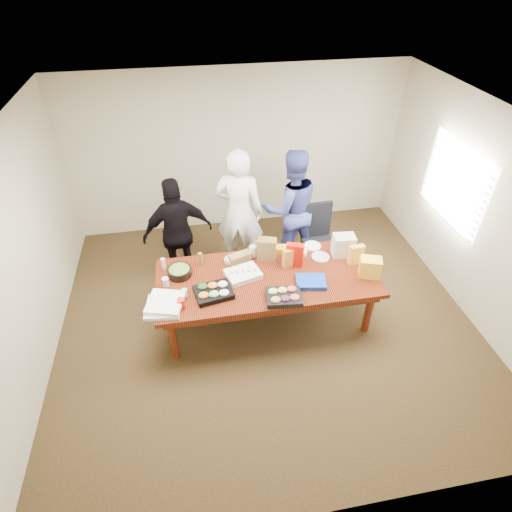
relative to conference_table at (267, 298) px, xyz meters
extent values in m
cube|color=#47301E|center=(0.00, 0.00, -0.39)|extent=(5.50, 5.00, 0.02)
cube|color=white|center=(0.00, 0.00, 2.33)|extent=(5.50, 5.00, 0.02)
cube|color=beige|center=(0.00, 2.50, 0.98)|extent=(5.50, 0.04, 2.70)
cube|color=beige|center=(0.00, -2.50, 0.98)|extent=(5.50, 0.04, 2.70)
cube|color=beige|center=(-2.75, 0.00, 0.98)|extent=(0.04, 5.00, 2.70)
cube|color=beige|center=(2.75, 0.00, 0.98)|extent=(0.04, 5.00, 2.70)
cube|color=white|center=(2.72, 0.60, 1.12)|extent=(0.03, 1.40, 1.10)
cube|color=beige|center=(2.68, 0.60, 1.12)|extent=(0.04, 1.36, 1.00)
cube|color=#4C1C0F|center=(0.00, 0.00, 0.00)|extent=(2.80, 1.20, 0.75)
cube|color=black|center=(0.99, 0.90, 0.14)|extent=(0.55, 0.55, 1.03)
imported|color=white|center=(-0.17, 1.23, 0.60)|extent=(0.82, 0.67, 1.96)
imported|color=#3E4795|center=(0.62, 1.28, 0.55)|extent=(0.96, 0.78, 1.85)
imported|color=black|center=(-1.08, 1.05, 0.47)|extent=(1.05, 0.59, 1.69)
cube|color=black|center=(-0.70, -0.21, 0.41)|extent=(0.49, 0.42, 0.07)
cube|color=black|center=(0.11, -0.44, 0.41)|extent=(0.45, 0.37, 0.06)
cube|color=white|center=(-0.30, 0.05, 0.41)|extent=(0.49, 0.42, 0.07)
cylinder|color=black|center=(-1.09, 0.23, 0.43)|extent=(0.38, 0.38, 0.10)
cube|color=#0E39B9|center=(0.51, -0.23, 0.40)|extent=(0.41, 0.33, 0.05)
cube|color=red|center=(0.40, 0.17, 0.54)|extent=(0.24, 0.17, 0.33)
cube|color=yellow|center=(1.19, 0.05, 0.52)|extent=(0.20, 0.09, 0.28)
cube|color=orange|center=(0.32, 0.16, 0.51)|extent=(0.19, 0.12, 0.27)
cylinder|color=white|center=(-0.11, 0.45, 0.45)|extent=(0.12, 0.12, 0.16)
cylinder|color=#D5C705|center=(0.37, 0.29, 0.47)|extent=(0.07, 0.07, 0.18)
cylinder|color=brown|center=(-0.81, 0.38, 0.47)|extent=(0.07, 0.07, 0.19)
cylinder|color=beige|center=(-1.29, 0.38, 0.46)|extent=(0.06, 0.06, 0.17)
cube|color=#FDB006|center=(0.34, 0.48, 0.41)|extent=(0.25, 0.17, 0.08)
cube|color=olive|center=(-0.29, 0.37, 0.43)|extent=(0.32, 0.21, 0.12)
cube|color=brown|center=(0.06, 0.35, 0.54)|extent=(0.28, 0.21, 0.32)
cylinder|color=red|center=(-1.09, -0.36, 0.44)|extent=(0.11, 0.11, 0.12)
cylinder|color=silver|center=(-1.05, -0.18, 0.43)|extent=(0.08, 0.08, 0.10)
cylinder|color=silver|center=(-1.27, 0.05, 0.43)|extent=(0.09, 0.09, 0.11)
cube|color=white|center=(-1.30, -0.35, 0.40)|extent=(0.45, 0.45, 0.05)
cube|color=white|center=(-1.27, -0.32, 0.44)|extent=(0.49, 0.49, 0.05)
cylinder|color=silver|center=(0.79, 0.26, 0.38)|extent=(0.25, 0.25, 0.01)
cylinder|color=white|center=(0.75, 0.52, 0.38)|extent=(0.25, 0.25, 0.01)
cylinder|color=beige|center=(0.55, 0.37, 0.40)|extent=(0.19, 0.19, 0.06)
cylinder|color=white|center=(-0.43, 0.38, 0.40)|extent=(0.16, 0.16, 0.05)
cube|color=beige|center=(1.09, 0.27, 0.53)|extent=(0.30, 0.23, 0.30)
cube|color=yellow|center=(1.28, -0.21, 0.51)|extent=(0.31, 0.26, 0.26)
camera|label=1|loc=(-0.85, -3.92, 3.82)|focal=29.15mm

